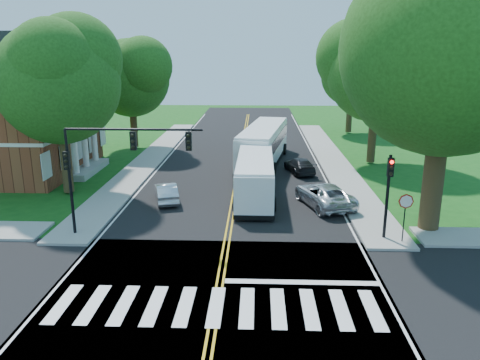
{
  "coord_description": "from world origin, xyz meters",
  "views": [
    {
      "loc": [
        1.55,
        -16.57,
        9.52
      ],
      "look_at": [
        0.55,
        9.3,
        2.4
      ],
      "focal_mm": 35.0,
      "sensor_mm": 36.0,
      "label": 1
    }
  ],
  "objects_px": {
    "bus_follow": "(264,144)",
    "suv": "(324,195)",
    "hatchback": "(166,192)",
    "signal_ne": "(389,186)",
    "signal_nw": "(112,156)",
    "bus_lead": "(255,174)",
    "dark_sedan": "(300,165)"
  },
  "relations": [
    {
      "from": "signal_ne",
      "to": "bus_lead",
      "type": "height_order",
      "value": "signal_ne"
    },
    {
      "from": "dark_sedan",
      "to": "suv",
      "type": "bearing_deg",
      "value": 82.76
    },
    {
      "from": "signal_ne",
      "to": "suv",
      "type": "height_order",
      "value": "signal_ne"
    },
    {
      "from": "signal_nw",
      "to": "bus_follow",
      "type": "bearing_deg",
      "value": 65.37
    },
    {
      "from": "signal_nw",
      "to": "bus_lead",
      "type": "relative_size",
      "value": 0.65
    },
    {
      "from": "bus_follow",
      "to": "signal_nw",
      "type": "bearing_deg",
      "value": 74.73
    },
    {
      "from": "dark_sedan",
      "to": "bus_follow",
      "type": "bearing_deg",
      "value": -61.7
    },
    {
      "from": "bus_follow",
      "to": "bus_lead",
      "type": "bearing_deg",
      "value": 95.39
    },
    {
      "from": "signal_nw",
      "to": "bus_follow",
      "type": "distance_m",
      "value": 19.19
    },
    {
      "from": "bus_follow",
      "to": "signal_ne",
      "type": "bearing_deg",
      "value": 118.91
    },
    {
      "from": "suv",
      "to": "signal_nw",
      "type": "bearing_deg",
      "value": 8.29
    },
    {
      "from": "signal_ne",
      "to": "suv",
      "type": "distance_m",
      "value": 6.46
    },
    {
      "from": "bus_follow",
      "to": "hatchback",
      "type": "distance_m",
      "value": 12.98
    },
    {
      "from": "signal_nw",
      "to": "suv",
      "type": "bearing_deg",
      "value": 25.59
    },
    {
      "from": "signal_nw",
      "to": "suv",
      "type": "relative_size",
      "value": 1.35
    },
    {
      "from": "bus_follow",
      "to": "suv",
      "type": "height_order",
      "value": "bus_follow"
    },
    {
      "from": "bus_lead",
      "to": "dark_sedan",
      "type": "relative_size",
      "value": 2.6
    },
    {
      "from": "hatchback",
      "to": "signal_ne",
      "type": "bearing_deg",
      "value": 138.09
    },
    {
      "from": "bus_lead",
      "to": "dark_sedan",
      "type": "bearing_deg",
      "value": -119.39
    },
    {
      "from": "hatchback",
      "to": "dark_sedan",
      "type": "bearing_deg",
      "value": -156.15
    },
    {
      "from": "signal_ne",
      "to": "suv",
      "type": "relative_size",
      "value": 0.83
    },
    {
      "from": "bus_follow",
      "to": "suv",
      "type": "relative_size",
      "value": 2.44
    },
    {
      "from": "signal_nw",
      "to": "suv",
      "type": "distance_m",
      "value": 13.43
    },
    {
      "from": "bus_lead",
      "to": "hatchback",
      "type": "relative_size",
      "value": 2.92
    },
    {
      "from": "signal_ne",
      "to": "hatchback",
      "type": "height_order",
      "value": "signal_ne"
    },
    {
      "from": "signal_ne",
      "to": "suv",
      "type": "xyz_separation_m",
      "value": [
        -2.4,
        5.57,
        -2.22
      ]
    },
    {
      "from": "hatchback",
      "to": "dark_sedan",
      "type": "height_order",
      "value": "hatchback"
    },
    {
      "from": "signal_nw",
      "to": "hatchback",
      "type": "bearing_deg",
      "value": 76.66
    },
    {
      "from": "signal_nw",
      "to": "bus_follow",
      "type": "xyz_separation_m",
      "value": [
        7.92,
        17.28,
        -2.64
      ]
    },
    {
      "from": "bus_follow",
      "to": "suv",
      "type": "distance_m",
      "value": 12.32
    },
    {
      "from": "bus_lead",
      "to": "suv",
      "type": "bearing_deg",
      "value": 154.42
    },
    {
      "from": "bus_follow",
      "to": "suv",
      "type": "xyz_separation_m",
      "value": [
        3.74,
        -11.7,
        -0.99
      ]
    }
  ]
}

